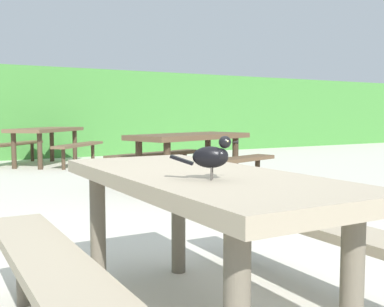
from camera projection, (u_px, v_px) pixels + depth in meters
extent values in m
plane|color=beige|center=(153.00, 306.00, 2.48)|extent=(60.00, 60.00, 0.00)
cube|color=gray|center=(198.00, 179.00, 2.23)|extent=(0.79, 1.81, 0.07)
cylinder|color=#635B4C|center=(352.00, 293.00, 1.78)|extent=(0.09, 0.09, 0.67)
cylinder|color=#635B4C|center=(98.00, 231.00, 2.73)|extent=(0.09, 0.09, 0.67)
cylinder|color=#635B4C|center=(178.00, 221.00, 3.00)|extent=(0.09, 0.09, 0.67)
cube|color=gray|center=(50.00, 262.00, 1.91)|extent=(0.31, 1.71, 0.05)
cylinder|color=#635B4C|center=(23.00, 269.00, 2.48)|extent=(0.07, 0.07, 0.39)
cube|color=gray|center=(307.00, 223.00, 2.60)|extent=(0.31, 1.71, 0.05)
cylinder|color=#635B4C|center=(239.00, 236.00, 3.17)|extent=(0.07, 0.07, 0.39)
ellipsoid|color=black|center=(210.00, 157.00, 1.95)|extent=(0.16, 0.15, 0.09)
ellipsoid|color=black|center=(220.00, 156.00, 1.94)|extent=(0.09, 0.09, 0.06)
sphere|color=black|center=(225.00, 142.00, 1.93)|extent=(0.05, 0.05, 0.05)
sphere|color=#EAE08C|center=(228.00, 141.00, 1.95)|extent=(0.01, 0.01, 0.01)
sphere|color=#EAE08C|center=(227.00, 141.00, 1.91)|extent=(0.01, 0.01, 0.01)
cone|color=black|center=(235.00, 142.00, 1.93)|extent=(0.03, 0.03, 0.02)
cube|color=black|center=(182.00, 160.00, 1.96)|extent=(0.10, 0.09, 0.04)
cylinder|color=#47423D|center=(212.00, 173.00, 1.96)|extent=(0.01, 0.01, 0.05)
cylinder|color=#47423D|center=(212.00, 174.00, 1.94)|extent=(0.01, 0.01, 0.05)
cube|color=brown|center=(46.00, 130.00, 9.29)|extent=(1.78, 1.84, 0.07)
cylinder|color=#423324|center=(75.00, 146.00, 9.94)|extent=(0.09, 0.09, 0.67)
cylinder|color=#423324|center=(52.00, 146.00, 10.06)|extent=(0.09, 0.09, 0.67)
cylinder|color=#423324|center=(40.00, 151.00, 8.58)|extent=(0.09, 0.09, 0.67)
cylinder|color=#423324|center=(14.00, 151.00, 8.69)|extent=(0.09, 0.09, 0.67)
cube|color=brown|center=(79.00, 145.00, 9.16)|extent=(1.37, 1.44, 0.05)
cylinder|color=#423324|center=(93.00, 153.00, 9.81)|extent=(0.07, 0.07, 0.39)
cylinder|color=#423324|center=(63.00, 159.00, 8.56)|extent=(0.07, 0.07, 0.39)
cube|color=brown|center=(15.00, 144.00, 9.46)|extent=(1.37, 1.44, 0.05)
cylinder|color=#423324|center=(32.00, 152.00, 10.10)|extent=(0.07, 0.07, 0.39)
cube|color=brown|center=(190.00, 136.00, 6.51)|extent=(1.94, 1.25, 0.07)
cylinder|color=#382B1D|center=(235.00, 160.00, 6.88)|extent=(0.09, 0.09, 0.67)
cylinder|color=#382B1D|center=(208.00, 158.00, 7.24)|extent=(0.09, 0.09, 0.67)
cylinder|color=#382B1D|center=(167.00, 169.00, 5.85)|extent=(0.09, 0.09, 0.67)
cylinder|color=#382B1D|center=(139.00, 165.00, 6.21)|extent=(0.09, 0.09, 0.67)
cube|color=brown|center=(229.00, 160.00, 6.07)|extent=(1.72, 0.77, 0.05)
cylinder|color=#382B1D|center=(257.00, 173.00, 6.56)|extent=(0.07, 0.07, 0.39)
cylinder|color=#382B1D|center=(196.00, 183.00, 5.62)|extent=(0.07, 0.07, 0.39)
cube|color=brown|center=(155.00, 154.00, 7.01)|extent=(1.72, 0.77, 0.05)
cylinder|color=#382B1D|center=(185.00, 165.00, 7.50)|extent=(0.07, 0.07, 0.39)
cylinder|color=#382B1D|center=(122.00, 173.00, 6.56)|extent=(0.07, 0.07, 0.39)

